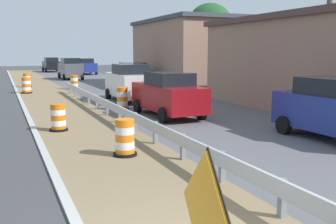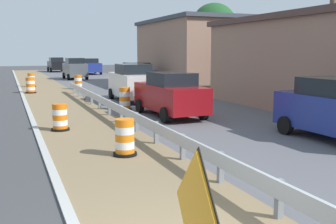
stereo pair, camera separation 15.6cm
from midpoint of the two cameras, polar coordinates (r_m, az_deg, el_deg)
name	(u,v)px [view 2 (the right image)]	position (r m, az deg, el deg)	size (l,w,h in m)	color
warning_sign_diamond	(197,222)	(4.45, 5.23, -15.51)	(0.22, 1.48, 1.88)	black
traffic_barrel_nearest	(125,139)	(11.00, -5.84, -3.90)	(0.66, 0.66, 1.03)	orange
traffic_barrel_close	(60,119)	(14.91, -15.02, -0.92)	(0.66, 0.66, 0.98)	orange
traffic_barrel_mid	(125,100)	(19.60, -6.02, 1.78)	(0.67, 0.67, 1.13)	orange
traffic_barrel_far	(30,86)	(29.03, -19.07, 3.56)	(0.75, 0.75, 1.09)	orange
traffic_barrel_farther	(31,81)	(34.10, -18.97, 4.28)	(0.68, 0.68, 1.12)	orange
traffic_barrel_farthest	(78,83)	(31.12, -12.67, 4.14)	(0.71, 0.71, 1.09)	orange
car_lead_near_lane	(133,83)	(22.99, -4.94, 4.24)	(2.14, 4.60, 2.16)	silver
car_trailing_near_lane	(91,66)	(51.76, -11.00, 6.50)	(2.11, 4.82, 2.00)	navy
car_lead_far_lane	(75,69)	(42.59, -13.18, 6.11)	(2.16, 4.38, 2.20)	#4C5156
car_mid_far_lane	(336,109)	(13.90, 23.31, 0.36)	(2.08, 4.14, 2.02)	navy
car_trailing_far_lane	(56,65)	(59.02, -15.74, 6.60)	(2.26, 4.38, 2.04)	black
car_distant_a	(137,75)	(31.78, -4.32, 5.33)	(2.15, 4.41, 1.99)	navy
car_distant_b	(170,94)	(17.53, 0.55, 2.57)	(2.08, 4.61, 1.96)	maroon
roadside_shop_far	(204,52)	(34.82, 5.35, 8.57)	(8.88, 11.77, 5.57)	#93705B
utility_pole_near	(332,9)	(18.53, 22.84, 13.58)	(0.24, 1.80, 8.97)	brown
tree_roadside	(214,23)	(35.24, 6.77, 12.59)	(3.73, 3.73, 7.00)	#4C3D2D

